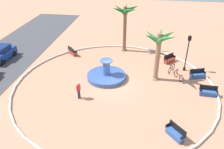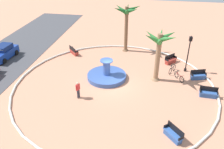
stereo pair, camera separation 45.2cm
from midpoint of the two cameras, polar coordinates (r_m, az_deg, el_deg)
name	(u,v)px [view 1 (the left image)]	position (r m, az deg, el deg)	size (l,w,h in m)	color
ground_plane	(114,85)	(23.07, 0.05, -2.67)	(80.00, 80.00, 0.00)	tan
plaza_curb	(114,84)	(23.02, 0.05, -2.46)	(19.83, 19.83, 0.20)	silver
fountain	(107,76)	(24.10, -1.91, -0.28)	(4.07, 4.07, 2.12)	#38569E
palm_tree_near_fountain	(125,17)	(29.10, 2.82, 13.99)	(3.50, 3.43, 6.00)	brown
palm_tree_by_curb	(159,46)	(22.80, 10.98, 6.94)	(3.30, 3.27, 5.28)	#8E6B4C
bench_east	(175,133)	(17.85, 14.67, -13.96)	(1.54, 1.41, 1.00)	#335BA8
bench_west	(208,92)	(23.10, 22.21, -4.13)	(0.59, 1.62, 1.00)	#335BA8
bench_north	(197,75)	(25.66, 19.92, -0.12)	(0.97, 1.68, 1.00)	#335BA8
bench_southeast	(169,60)	(28.10, 13.62, 3.59)	(1.50, 1.47, 1.00)	#B73D33
bench_southwest	(73,52)	(29.78, -10.20, 5.53)	(1.49, 1.48, 1.00)	#B73D33
lamppost	(188,50)	(25.88, 17.76, 5.76)	(0.32, 0.32, 4.17)	black
bicycle_red_frame	(178,76)	(24.79, 15.66, -0.35)	(1.56, 0.84, 0.94)	black
bicycle_by_lamppost	(172,68)	(26.07, 14.07, 1.45)	(1.55, 0.85, 0.94)	black
person_pedestrian_stroll	(79,90)	(20.97, -8.91, -3.71)	(0.49, 0.33, 1.68)	#33333D
parked_car_second	(2,54)	(30.99, -26.09, 4.69)	(4.06, 2.04, 1.67)	navy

